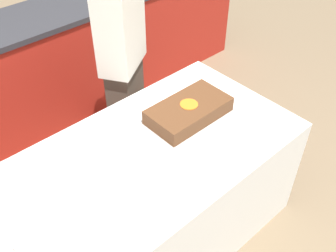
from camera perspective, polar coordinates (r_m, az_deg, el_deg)
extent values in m
plane|color=#7A664C|center=(2.63, -3.66, -16.29)|extent=(14.00, 14.00, 0.00)
cube|color=#A82319|center=(3.33, -21.09, 5.84)|extent=(4.40, 0.55, 0.88)
cube|color=#2D2D33|center=(3.10, -23.15, 12.75)|extent=(4.40, 0.58, 0.04)
cube|color=silver|center=(2.32, -4.05, -11.28)|extent=(1.84, 0.91, 0.75)
cube|color=#B7B2AD|center=(2.28, 2.99, 1.32)|extent=(0.52, 0.30, 0.00)
cube|color=#56331C|center=(2.26, 3.03, 2.23)|extent=(0.48, 0.26, 0.09)
cylinder|color=orange|center=(2.23, 3.07, 3.17)|extent=(0.10, 0.10, 0.00)
cylinder|color=white|center=(1.79, -18.37, -14.68)|extent=(0.22, 0.22, 0.08)
cylinder|color=white|center=(2.50, 0.02, 5.37)|extent=(0.20, 0.20, 0.00)
cube|color=#4C4238|center=(2.87, -5.88, 1.85)|extent=(0.36, 0.31, 0.82)
cube|color=silver|center=(2.50, -6.95, 13.98)|extent=(0.43, 0.37, 0.53)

